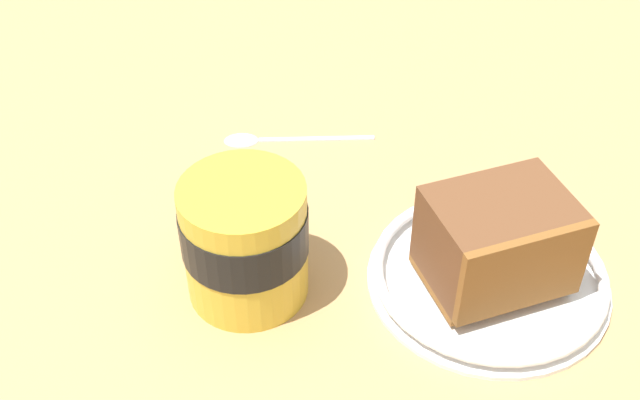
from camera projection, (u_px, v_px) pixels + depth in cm
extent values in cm
cube|color=tan|center=(379.00, 238.00, 61.43)|extent=(143.14, 143.14, 3.68)
cylinder|color=white|center=(488.00, 279.00, 55.11)|extent=(16.85, 16.85, 0.73)
torus|color=white|center=(489.00, 271.00, 54.61)|extent=(16.31, 16.31, 0.80)
cube|color=brown|center=(489.00, 272.00, 54.68)|extent=(7.22, 9.60, 0.60)
cube|color=brown|center=(496.00, 237.00, 52.44)|extent=(7.22, 9.60, 6.20)
cube|color=brown|center=(524.00, 274.00, 49.89)|extent=(1.24, 9.18, 6.20)
cylinder|color=gold|center=(245.00, 241.00, 52.07)|extent=(8.28, 8.28, 8.97)
cylinder|color=black|center=(244.00, 230.00, 51.40)|extent=(8.45, 8.45, 3.29)
cylinder|color=black|center=(242.00, 200.00, 49.69)|extent=(7.29, 7.29, 0.40)
torus|color=gold|center=(215.00, 207.00, 54.66)|extent=(5.03, 2.54, 4.97)
ellipsoid|color=silver|center=(241.00, 137.00, 67.63)|extent=(2.65, 3.39, 0.80)
cylinder|color=silver|center=(317.00, 137.00, 67.90)|extent=(2.85, 9.82, 0.50)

